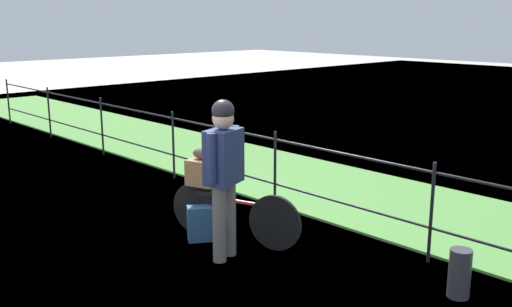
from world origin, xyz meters
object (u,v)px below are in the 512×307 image
(wooden_crate, at_px, (204,172))
(cyclist_person, at_px, (224,166))
(mooring_bollard, at_px, (460,273))
(terrier_dog, at_px, (205,153))
(bicycle_main, at_px, (233,213))
(backpack_on_paving, at_px, (200,223))

(wooden_crate, relative_size, cyclist_person, 0.20)
(wooden_crate, distance_m, mooring_bollard, 2.93)
(terrier_dog, relative_size, cyclist_person, 0.19)
(terrier_dog, height_order, cyclist_person, cyclist_person)
(cyclist_person, bearing_deg, wooden_crate, 158.57)
(bicycle_main, bearing_deg, backpack_on_paving, -137.45)
(backpack_on_paving, xyz_separation_m, mooring_bollard, (2.71, 0.85, 0.03))
(bicycle_main, height_order, wooden_crate, wooden_crate)
(terrier_dog, bearing_deg, backpack_on_paving, -68.93)
(mooring_bollard, bearing_deg, bicycle_main, -166.31)
(bicycle_main, distance_m, backpack_on_paving, 0.40)
(backpack_on_paving, relative_size, mooring_bollard, 0.88)
(mooring_bollard, bearing_deg, backpack_on_paving, -162.67)
(wooden_crate, height_order, backpack_on_paving, wooden_crate)
(bicycle_main, distance_m, terrier_dog, 0.75)
(cyclist_person, height_order, backpack_on_paving, cyclist_person)
(wooden_crate, bearing_deg, backpack_on_paving, -59.88)
(terrier_dog, xyz_separation_m, cyclist_person, (0.63, -0.27, 0.01))
(terrier_dog, bearing_deg, bicycle_main, 18.16)
(bicycle_main, xyz_separation_m, terrier_dog, (-0.33, -0.11, 0.66))
(bicycle_main, xyz_separation_m, mooring_bollard, (2.43, 0.59, -0.10))
(mooring_bollard, bearing_deg, cyclist_person, -155.59)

